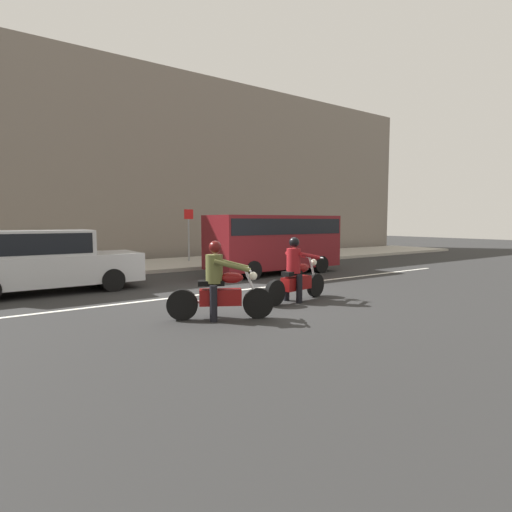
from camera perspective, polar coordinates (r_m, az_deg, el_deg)
name	(u,v)px	position (r m, az deg, el deg)	size (l,w,h in m)	color
ground_plane	(246,296)	(10.70, -1.44, -5.67)	(80.00, 80.00, 0.00)	#282828
sidewalk_slab	(140,266)	(17.84, -15.88, -1.37)	(40.00, 4.40, 0.14)	#A8A399
building_facade	(114,162)	(21.16, -19.31, 12.31)	(40.00, 1.40, 9.57)	slate
lane_marking_stripe	(250,289)	(11.85, -0.81, -4.61)	(18.00, 0.14, 0.01)	silver
motorcycle_with_rider_crimson	(296,275)	(10.05, 5.64, -2.67)	(2.18, 0.77, 1.58)	black
motorcycle_with_rider_olive	(220,287)	(8.18, -5.09, -4.39)	(1.92, 1.17, 1.58)	black
parked_sedan_silver	(45,261)	(12.51, -27.44, -0.59)	(4.79, 1.82, 1.72)	#B2B5BA
parked_van_maroon	(274,240)	(15.25, 2.52, 2.29)	(5.09, 1.96, 2.17)	maroon
street_sign_post	(189,229)	(18.88, -9.41, 3.72)	(0.44, 0.08, 2.38)	gray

